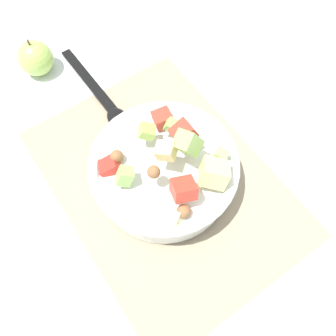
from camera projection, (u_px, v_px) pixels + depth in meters
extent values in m
plane|color=silver|center=(164.00, 182.00, 0.61)|extent=(2.40, 2.40, 0.00)
cube|color=gray|center=(164.00, 182.00, 0.60)|extent=(0.45, 0.32, 0.01)
cylinder|color=white|center=(168.00, 173.00, 0.57)|extent=(0.21, 0.21, 0.06)
torus|color=white|center=(168.00, 164.00, 0.55)|extent=(0.23, 0.23, 0.02)
sphere|color=brown|center=(184.00, 211.00, 0.50)|extent=(0.03, 0.03, 0.03)
cube|color=#BC3828|center=(184.00, 189.00, 0.49)|extent=(0.04, 0.04, 0.03)
cube|color=red|center=(110.00, 167.00, 0.54)|extent=(0.04, 0.04, 0.03)
cube|color=#E5D684|center=(214.00, 173.00, 0.51)|extent=(0.05, 0.06, 0.05)
cube|color=#BC3828|center=(163.00, 118.00, 0.57)|extent=(0.03, 0.04, 0.03)
cube|color=#93C160|center=(171.00, 125.00, 0.54)|extent=(0.03, 0.02, 0.03)
sphere|color=brown|center=(154.00, 172.00, 0.50)|extent=(0.03, 0.03, 0.03)
cube|color=#9EC656|center=(147.00, 131.00, 0.54)|extent=(0.03, 0.03, 0.03)
cube|color=#93C160|center=(188.00, 143.00, 0.51)|extent=(0.04, 0.05, 0.05)
cube|color=#BC3828|center=(183.00, 133.00, 0.52)|extent=(0.03, 0.04, 0.04)
cube|color=beige|center=(171.00, 218.00, 0.50)|extent=(0.03, 0.04, 0.03)
sphere|color=brown|center=(117.00, 156.00, 0.54)|extent=(0.02, 0.03, 0.02)
cube|color=#E5D684|center=(167.00, 150.00, 0.50)|extent=(0.04, 0.04, 0.03)
cube|color=#A3CC6B|center=(219.00, 157.00, 0.53)|extent=(0.03, 0.03, 0.03)
cube|color=#93C160|center=(125.00, 176.00, 0.52)|extent=(0.03, 0.04, 0.03)
ellipsoid|color=black|center=(119.00, 119.00, 0.65)|extent=(0.06, 0.04, 0.01)
cube|color=black|center=(88.00, 81.00, 0.69)|extent=(0.18, 0.02, 0.01)
sphere|color=#9EC656|center=(36.00, 58.00, 0.69)|extent=(0.07, 0.07, 0.07)
cylinder|color=brown|center=(28.00, 42.00, 0.65)|extent=(0.00, 0.00, 0.01)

